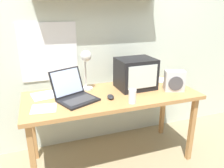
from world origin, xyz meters
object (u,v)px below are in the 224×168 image
Objects in this scene: corner_desk at (112,100)px; printed_handout at (47,95)px; desk_lamp at (86,63)px; laptop at (73,92)px; loose_paper_near_monitor at (44,108)px; juice_glass at (132,97)px; computer_mouse at (111,97)px; loose_paper_near_laptop at (163,80)px; crt_monitor at (136,73)px; space_heater at (174,81)px.

printed_handout reaches higher than corner_desk.
laptop is at bearing -132.32° from desk_lamp.
loose_paper_near_monitor is (-0.05, -0.29, 0.00)m from printed_handout.
printed_handout is (-0.22, 0.17, -0.06)m from laptop.
loose_paper_near_monitor is (-0.63, -0.12, 0.07)m from corner_desk.
juice_glass is 0.56× the size of loose_paper_near_monitor.
computer_mouse reaches higher than corner_desk.
corner_desk is 5.59× the size of loose_paper_near_laptop.
laptop is 3.79× the size of computer_mouse.
juice_glass reaches higher than printed_handout.
printed_handout is at bearing 163.22° from corner_desk.
computer_mouse is 0.60m from printed_handout.
corner_desk is 0.61m from printed_handout.
corner_desk is at bearing -165.84° from crt_monitor.
space_heater is 1.23m from printed_handout.
desk_lamp is 1.38× the size of loose_paper_near_laptop.
laptop reaches higher than loose_paper_near_monitor.
loose_paper_near_monitor is (-0.26, -0.12, -0.06)m from laptop.
crt_monitor is 0.51m from desk_lamp.
laptop is at bearing -168.11° from space_heater.
laptop is 2.07× the size of space_heater.
crt_monitor is 0.45m from loose_paper_near_laptop.
crt_monitor reaches higher than corner_desk.
laptop is at bearing -38.61° from printed_handout.
crt_monitor is 0.94× the size of desk_lamp.
juice_glass is 0.74m from loose_paper_near_monitor.
crt_monitor is (0.28, 0.08, 0.22)m from corner_desk.
laptop is 1.99× the size of loose_paper_near_monitor.
space_heater is at bearing -103.49° from loose_paper_near_laptop.
printed_handout is at bearing 171.57° from crt_monitor.
crt_monitor is at bearing -6.22° from printed_handout.
computer_mouse is (-0.14, 0.15, -0.04)m from juice_glass.
printed_handout is at bearing 117.33° from laptop.
laptop reaches higher than loose_paper_near_laptop.
laptop is 0.32m from desk_lamp.
printed_handout is (-0.68, 0.43, -0.05)m from juice_glass.
loose_paper_near_monitor is at bearing -179.85° from laptop.
desk_lamp is at bearing 140.84° from corner_desk.
corner_desk is 0.64m from space_heater.
desk_lamp reaches higher than printed_handout.
crt_monitor is at bearing 16.36° from corner_desk.
computer_mouse is at bearing -27.03° from printed_handout.
loose_paper_near_laptop is at bearing 14.38° from crt_monitor.
loose_paper_near_monitor is at bearing -169.84° from crt_monitor.
crt_monitor reaches higher than computer_mouse.
laptop reaches higher than corner_desk.
space_heater is 0.34m from loose_paper_near_laptop.
juice_glass is at bearing -51.99° from desk_lamp.
corner_desk is at bearing -163.51° from loose_paper_near_laptop.
space_heater reaches higher than computer_mouse.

